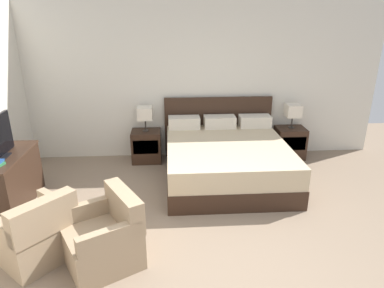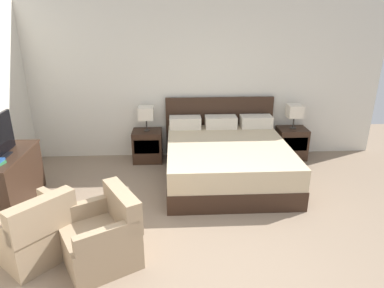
{
  "view_description": "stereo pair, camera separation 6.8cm",
  "coord_description": "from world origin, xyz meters",
  "px_view_note": "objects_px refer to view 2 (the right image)",
  "views": [
    {
      "loc": [
        -0.34,
        -2.62,
        2.42
      ],
      "look_at": [
        -0.04,
        1.8,
        0.75
      ],
      "focal_mm": 32.0,
      "sensor_mm": 36.0,
      "label": 1
    },
    {
      "loc": [
        -0.27,
        -2.63,
        2.42
      ],
      "look_at": [
        -0.04,
        1.8,
        0.75
      ],
      "focal_mm": 32.0,
      "sensor_mm": 36.0,
      "label": 2
    }
  ],
  "objects_px": {
    "bed": "(226,159)",
    "armchair_by_window": "(35,233)",
    "table_lamp_left": "(146,113)",
    "table_lamp_right": "(295,111)",
    "dresser": "(9,179)",
    "nightstand_left": "(148,146)",
    "nightstand_right": "(291,143)",
    "armchair_companion": "(103,237)"
  },
  "relations": [
    {
      "from": "bed",
      "to": "armchair_by_window",
      "type": "bearing_deg",
      "value": -141.99
    },
    {
      "from": "table_lamp_left",
      "to": "table_lamp_right",
      "type": "xyz_separation_m",
      "value": [
        2.56,
        0.0,
        0.0
      ]
    },
    {
      "from": "bed",
      "to": "dresser",
      "type": "xyz_separation_m",
      "value": [
        -3.02,
        -0.65,
        0.05
      ]
    },
    {
      "from": "nightstand_left",
      "to": "nightstand_right",
      "type": "bearing_deg",
      "value": 0.0
    },
    {
      "from": "nightstand_right",
      "to": "table_lamp_right",
      "type": "bearing_deg",
      "value": 90.0
    },
    {
      "from": "table_lamp_left",
      "to": "table_lamp_right",
      "type": "relative_size",
      "value": 1.0
    },
    {
      "from": "nightstand_left",
      "to": "table_lamp_left",
      "type": "bearing_deg",
      "value": 90.0
    },
    {
      "from": "nightstand_right",
      "to": "table_lamp_right",
      "type": "xyz_separation_m",
      "value": [
        0.0,
        0.0,
        0.59
      ]
    },
    {
      "from": "nightstand_right",
      "to": "dresser",
      "type": "bearing_deg",
      "value": -161.92
    },
    {
      "from": "table_lamp_left",
      "to": "dresser",
      "type": "relative_size",
      "value": 0.37
    },
    {
      "from": "armchair_companion",
      "to": "nightstand_left",
      "type": "bearing_deg",
      "value": 84.2
    },
    {
      "from": "nightstand_left",
      "to": "armchair_by_window",
      "type": "bearing_deg",
      "value": -111.51
    },
    {
      "from": "armchair_companion",
      "to": "nightstand_right",
      "type": "bearing_deg",
      "value": 43.06
    },
    {
      "from": "nightstand_right",
      "to": "table_lamp_left",
      "type": "bearing_deg",
      "value": 179.97
    },
    {
      "from": "nightstand_left",
      "to": "armchair_by_window",
      "type": "height_order",
      "value": "armchair_by_window"
    },
    {
      "from": "bed",
      "to": "nightstand_right",
      "type": "relative_size",
      "value": 3.72
    },
    {
      "from": "table_lamp_left",
      "to": "table_lamp_right",
      "type": "bearing_deg",
      "value": 0.0
    },
    {
      "from": "bed",
      "to": "table_lamp_left",
      "type": "height_order",
      "value": "bed"
    },
    {
      "from": "nightstand_left",
      "to": "nightstand_right",
      "type": "distance_m",
      "value": 2.56
    },
    {
      "from": "nightstand_left",
      "to": "armchair_by_window",
      "type": "relative_size",
      "value": 0.57
    },
    {
      "from": "bed",
      "to": "nightstand_right",
      "type": "height_order",
      "value": "bed"
    },
    {
      "from": "bed",
      "to": "armchair_companion",
      "type": "height_order",
      "value": "bed"
    },
    {
      "from": "table_lamp_right",
      "to": "armchair_companion",
      "type": "relative_size",
      "value": 0.46
    },
    {
      "from": "nightstand_left",
      "to": "dresser",
      "type": "height_order",
      "value": "dresser"
    },
    {
      "from": "nightstand_right",
      "to": "table_lamp_left",
      "type": "relative_size",
      "value": 1.3
    },
    {
      "from": "table_lamp_right",
      "to": "armchair_companion",
      "type": "xyz_separation_m",
      "value": [
        -2.83,
        -2.65,
        -0.58
      ]
    },
    {
      "from": "nightstand_left",
      "to": "table_lamp_right",
      "type": "xyz_separation_m",
      "value": [
        2.56,
        0.0,
        0.59
      ]
    },
    {
      "from": "dresser",
      "to": "armchair_companion",
      "type": "xyz_separation_m",
      "value": [
        1.47,
        -1.24,
        -0.09
      ]
    },
    {
      "from": "nightstand_left",
      "to": "bed",
      "type": "bearing_deg",
      "value": -30.37
    },
    {
      "from": "nightstand_right",
      "to": "dresser",
      "type": "height_order",
      "value": "dresser"
    },
    {
      "from": "nightstand_right",
      "to": "armchair_companion",
      "type": "bearing_deg",
      "value": -136.94
    },
    {
      "from": "nightstand_left",
      "to": "nightstand_right",
      "type": "relative_size",
      "value": 1.0
    },
    {
      "from": "bed",
      "to": "table_lamp_left",
      "type": "bearing_deg",
      "value": 149.58
    },
    {
      "from": "armchair_by_window",
      "to": "bed",
      "type": "bearing_deg",
      "value": 38.01
    },
    {
      "from": "table_lamp_right",
      "to": "armchair_by_window",
      "type": "bearing_deg",
      "value": -144.57
    },
    {
      "from": "table_lamp_left",
      "to": "bed",
      "type": "bearing_deg",
      "value": -30.42
    },
    {
      "from": "table_lamp_right",
      "to": "nightstand_right",
      "type": "bearing_deg",
      "value": -90.0
    },
    {
      "from": "table_lamp_left",
      "to": "armchair_companion",
      "type": "relative_size",
      "value": 0.46
    },
    {
      "from": "bed",
      "to": "dresser",
      "type": "distance_m",
      "value": 3.09
    },
    {
      "from": "armchair_companion",
      "to": "armchair_by_window",
      "type": "bearing_deg",
      "value": 171.16
    },
    {
      "from": "table_lamp_right",
      "to": "bed",
      "type": "bearing_deg",
      "value": -149.58
    },
    {
      "from": "nightstand_left",
      "to": "table_lamp_left",
      "type": "distance_m",
      "value": 0.59
    }
  ]
}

